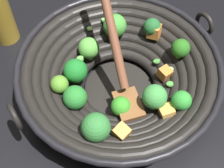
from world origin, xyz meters
TOP-DOWN VIEW (x-y plane):
  - ground_plane at (0.00, 0.00)m, footprint 4.00×4.00m
  - wok at (0.00, 0.00)m, footprint 0.45×0.42m

SIDE VIEW (x-z plane):
  - ground_plane at x=0.00m, z-range 0.00..0.00m
  - wok at x=0.00m, z-range -0.05..0.18m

